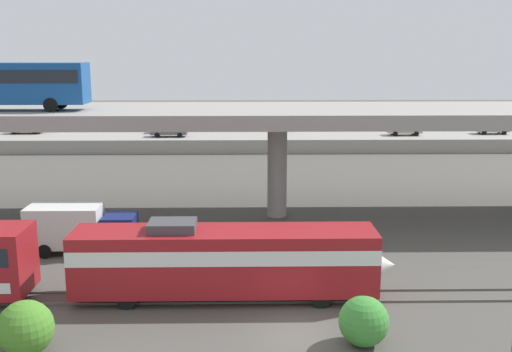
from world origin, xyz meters
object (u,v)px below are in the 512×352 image
at_px(parked_car_0, 26,128).
at_px(parked_car_4, 44,126).
at_px(parked_car_6, 276,125).
at_px(train_locomotive, 240,258).
at_px(service_truck_west, 79,227).
at_px(parked_car_5, 167,127).
at_px(parked_car_3, 492,128).
at_px(parked_car_1, 404,129).
at_px(parked_car_2, 170,131).
at_px(transit_bus_on_overpass, 2,82).

xyz_separation_m(parked_car_0, parked_car_4, (1.61, 2.40, 0.00)).
bearing_deg(parked_car_0, parked_car_6, 4.42).
distance_m(train_locomotive, service_truck_west, 12.76).
relative_size(service_truck_west, parked_car_5, 1.59).
height_order(parked_car_0, parked_car_3, same).
xyz_separation_m(train_locomotive, parked_car_3, (33.16, 49.79, 0.30)).
height_order(parked_car_1, parked_car_5, same).
height_order(service_truck_west, parked_car_1, parked_car_1).
distance_m(parked_car_4, parked_car_6, 32.03).
bearing_deg(parked_car_4, parked_car_3, -3.65).
bearing_deg(parked_car_3, parked_car_5, -2.37).
relative_size(train_locomotive, parked_car_6, 3.77).
height_order(parked_car_0, parked_car_2, same).
height_order(transit_bus_on_overpass, parked_car_5, transit_bus_on_overpass).
relative_size(transit_bus_on_overpass, parked_car_2, 2.58).
distance_m(transit_bus_on_overpass, parked_car_2, 35.25).
relative_size(parked_car_0, parked_car_3, 1.04).
height_order(parked_car_0, parked_car_6, same).
xyz_separation_m(parked_car_0, parked_car_5, (18.87, 0.33, 0.00)).
bearing_deg(parked_car_3, transit_bus_on_overpass, 35.15).
bearing_deg(parked_car_0, parked_car_3, -1.35).
bearing_deg(train_locomotive, parked_car_1, 66.60).
distance_m(transit_bus_on_overpass, parked_car_3, 61.97).
height_order(parked_car_1, parked_car_3, same).
height_order(parked_car_1, parked_car_4, same).
xyz_separation_m(parked_car_1, parked_car_4, (-48.52, 4.95, 0.00)).
bearing_deg(parked_car_1, service_truck_west, -127.30).
distance_m(parked_car_1, parked_car_4, 48.77).
distance_m(parked_car_1, parked_car_2, 30.54).
bearing_deg(parked_car_0, parked_car_1, -2.91).
height_order(train_locomotive, parked_car_2, train_locomotive).
height_order(parked_car_3, parked_car_5, same).
xyz_separation_m(parked_car_0, parked_car_6, (33.64, 2.60, 0.00)).
bearing_deg(parked_car_0, parked_car_4, 56.09).
distance_m(parked_car_0, parked_car_4, 2.89).
xyz_separation_m(parked_car_1, parked_car_3, (12.09, 1.09, -0.00)).
bearing_deg(parked_car_5, parked_car_0, 1.01).
bearing_deg(transit_bus_on_overpass, parked_car_3, 35.15).
xyz_separation_m(parked_car_4, parked_car_6, (32.02, 0.20, 0.00)).
bearing_deg(parked_car_0, service_truck_west, -66.83).
height_order(parked_car_2, parked_car_6, same).
relative_size(parked_car_2, parked_car_3, 1.08).
distance_m(parked_car_0, parked_car_3, 62.23).
relative_size(service_truck_west, parked_car_3, 1.58).
xyz_separation_m(transit_bus_on_overpass, parked_car_1, (38.16, 34.29, -7.98)).
relative_size(train_locomotive, parked_car_5, 3.88).
bearing_deg(parked_car_3, parked_car_1, 5.14).
xyz_separation_m(service_truck_west, parked_car_4, (-17.12, 46.16, 0.86)).
bearing_deg(transit_bus_on_overpass, parked_car_0, 107.99).
bearing_deg(parked_car_5, service_truck_west, 89.81).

